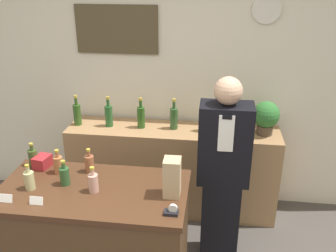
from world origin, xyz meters
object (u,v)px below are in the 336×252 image
potted_plant (266,116)px  shopkeeper (223,174)px  paper_bag (172,177)px  tape_dispenser (172,211)px

potted_plant → shopkeeper: bearing=-120.7°
potted_plant → paper_bag: (-0.74, -1.18, -0.01)m
shopkeeper → potted_plant: 0.80m
shopkeeper → paper_bag: size_ratio=5.98×
potted_plant → tape_dispenser: size_ratio=3.59×
potted_plant → paper_bag: bearing=-121.9°
shopkeeper → paper_bag: 0.69m
paper_bag → tape_dispenser: bearing=-83.5°
shopkeeper → potted_plant: shopkeeper is taller
paper_bag → shopkeeper: bearing=56.7°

